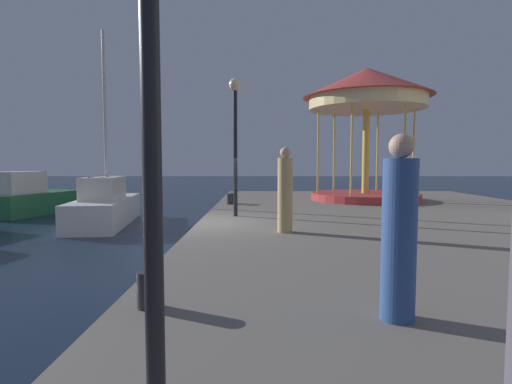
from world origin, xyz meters
TOP-DOWN VIEW (x-y plane):
  - ground_plane at (0.00, 0.00)m, footprint 120.00×120.00m
  - quay_dock at (6.09, 0.00)m, footprint 12.18×23.06m
  - sailboat_white at (-4.28, 4.58)m, footprint 2.42×5.51m
  - motorboat_green at (-8.99, 7.72)m, footprint 3.14×4.91m
  - carousel at (6.10, 6.26)m, footprint 5.30×5.30m
  - lamp_post_mid_promenade at (0.93, 1.15)m, footprint 0.36×0.36m
  - bollard_north at (0.62, 4.83)m, footprint 0.24×0.24m
  - bollard_center at (0.42, -6.26)m, footprint 0.24×0.24m
  - bollard_south at (0.52, 4.49)m, footprint 0.24×0.24m
  - person_far_corner at (3.01, -6.57)m, footprint 0.34×0.34m
  - person_by_the_water at (2.21, -1.55)m, footprint 0.34×0.34m

SIDE VIEW (x-z plane):
  - ground_plane at x=0.00m, z-range 0.00..0.00m
  - quay_dock at x=6.09m, z-range 0.00..0.80m
  - sailboat_white at x=-4.28m, z-range -2.99..4.42m
  - motorboat_green at x=-8.99m, z-range -0.26..1.72m
  - bollard_north at x=0.62m, z-range 0.80..1.20m
  - bollard_center at x=0.42m, z-range 0.80..1.20m
  - bollard_south at x=0.52m, z-range 0.80..1.20m
  - person_far_corner at x=3.01m, z-range 0.74..2.60m
  - person_by_the_water at x=2.21m, z-range 0.74..2.66m
  - lamp_post_mid_promenade at x=0.93m, z-range 1.56..5.56m
  - carousel at x=6.10m, z-range 2.17..7.66m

